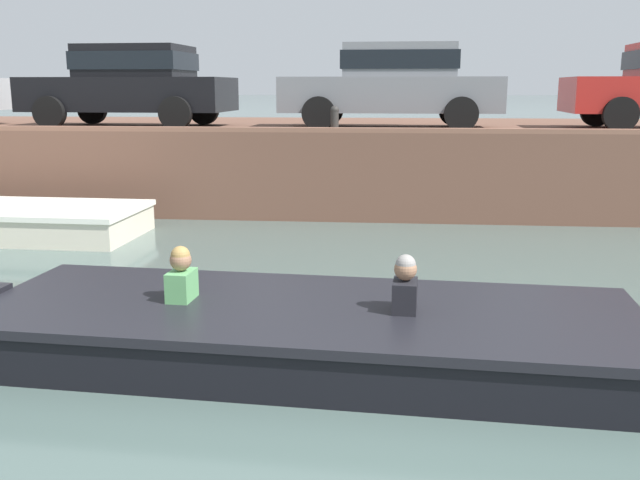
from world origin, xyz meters
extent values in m
plane|color=#4C605B|center=(0.00, 5.52, 0.00)|extent=(400.00, 400.00, 0.00)
cube|color=brown|center=(0.00, 14.03, 0.77)|extent=(60.00, 6.00, 1.55)
cube|color=brown|center=(0.00, 11.15, 1.59)|extent=(60.00, 0.24, 0.08)
cube|color=brown|center=(-5.44, 9.41, 0.34)|extent=(0.30, 1.61, 0.06)
cube|color=black|center=(-0.31, 4.67, 0.20)|extent=(5.71, 2.36, 0.39)
cube|color=black|center=(-0.31, 4.67, 0.43)|extent=(5.77, 2.42, 0.08)
cube|color=brown|center=(-0.73, 4.70, 0.33)|extent=(0.36, 1.79, 0.06)
cube|color=black|center=(-3.20, 4.88, 0.30)|extent=(0.17, 0.21, 0.45)
cube|color=black|center=(0.52, 4.62, 0.51)|extent=(0.22, 0.33, 0.44)
sphere|color=#A37556|center=(0.52, 4.62, 0.83)|extent=(0.19, 0.19, 0.19)
sphere|color=gray|center=(0.52, 4.62, 0.87)|extent=(0.17, 0.17, 0.17)
cube|color=#66B26B|center=(-1.43, 4.75, 0.51)|extent=(0.22, 0.33, 0.44)
sphere|color=#A37556|center=(-1.43, 4.75, 0.83)|extent=(0.19, 0.19, 0.19)
sphere|color=tan|center=(-1.43, 4.75, 0.87)|extent=(0.17, 0.17, 0.17)
cube|color=black|center=(-4.66, 12.59, 2.17)|extent=(3.96, 1.90, 0.64)
cube|color=black|center=(-4.51, 12.58, 2.79)|extent=(2.01, 1.62, 0.60)
cube|color=black|center=(-4.51, 12.58, 2.79)|extent=(2.09, 1.66, 0.33)
cylinder|color=black|center=(-5.91, 11.73, 1.85)|extent=(0.61, 0.20, 0.60)
cylinder|color=black|center=(-5.84, 13.53, 1.85)|extent=(0.61, 0.20, 0.60)
cylinder|color=black|center=(-3.49, 11.64, 1.85)|extent=(0.61, 0.20, 0.60)
cylinder|color=black|center=(-3.42, 13.44, 1.85)|extent=(0.61, 0.20, 0.60)
cube|color=slate|center=(0.39, 12.59, 2.17)|extent=(4.08, 1.80, 0.64)
cube|color=slate|center=(0.55, 12.58, 2.79)|extent=(2.05, 1.56, 0.60)
cube|color=black|center=(0.55, 12.58, 2.79)|extent=(2.13, 1.60, 0.33)
cylinder|color=black|center=(-0.88, 11.72, 1.85)|extent=(0.60, 0.19, 0.60)
cylinder|color=black|center=(-0.85, 13.49, 1.85)|extent=(0.60, 0.19, 0.60)
cylinder|color=black|center=(1.63, 11.68, 1.85)|extent=(0.60, 0.19, 0.60)
cylinder|color=black|center=(1.66, 13.45, 1.85)|extent=(0.60, 0.19, 0.60)
cylinder|color=black|center=(4.35, 11.77, 1.85)|extent=(0.61, 0.21, 0.60)
cylinder|color=black|center=(4.43, 13.52, 1.85)|extent=(0.61, 0.21, 0.60)
cylinder|color=#2D2B28|center=(-0.56, 11.28, 1.72)|extent=(0.14, 0.14, 0.35)
sphere|color=#2D2B28|center=(-0.56, 11.28, 1.92)|extent=(0.15, 0.15, 0.15)
camera|label=1|loc=(0.35, -1.14, 2.31)|focal=40.00mm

